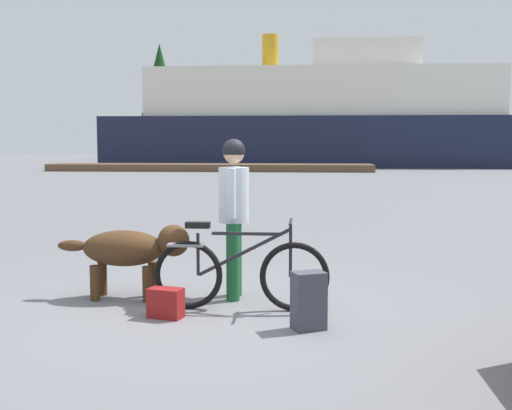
{
  "coord_description": "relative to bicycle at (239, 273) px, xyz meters",
  "views": [
    {
      "loc": [
        0.92,
        -5.98,
        1.65
      ],
      "look_at": [
        0.28,
        1.93,
        0.86
      ],
      "focal_mm": 44.43,
      "sensor_mm": 36.0,
      "label": 1
    }
  ],
  "objects": [
    {
      "name": "sailboat_moored",
      "position": [
        -7.72,
        42.01,
        0.12
      ],
      "size": [
        6.39,
        1.79,
        7.02
      ],
      "color": "navy",
      "rests_on": "ground_plane"
    },
    {
      "name": "ferry_boat",
      "position": [
        1.64,
        37.79,
        2.78
      ],
      "size": [
        28.97,
        7.34,
        8.92
      ],
      "color": "#191E38",
      "rests_on": "ground_plane"
    },
    {
      "name": "backpack",
      "position": [
        0.68,
        -0.59,
        -0.12
      ],
      "size": [
        0.33,
        0.29,
        0.52
      ],
      "primitive_type": "cube",
      "rotation": [
        0.0,
        0.0,
        0.39
      ],
      "color": "#3F3F4C",
      "rests_on": "ground_plane"
    },
    {
      "name": "handbag_pannier",
      "position": [
        -0.67,
        -0.33,
        -0.23
      ],
      "size": [
        0.35,
        0.25,
        0.28
      ],
      "primitive_type": "cube",
      "rotation": [
        0.0,
        0.0,
        -0.25
      ],
      "color": "maroon",
      "rests_on": "ground_plane"
    },
    {
      "name": "pine_tree_center",
      "position": [
        1.55,
        56.46,
        6.43
      ],
      "size": [
        3.56,
        3.56,
        11.6
      ],
      "color": "#4C331E",
      "rests_on": "ground_plane"
    },
    {
      "name": "bicycle",
      "position": [
        0.0,
        0.0,
        0.0
      ],
      "size": [
        1.74,
        0.44,
        0.9
      ],
      "color": "black",
      "rests_on": "ground_plane"
    },
    {
      "name": "pine_tree_far_left",
      "position": [
        -13.66,
        54.95,
        6.61
      ],
      "size": [
        4.28,
        4.28,
        11.1
      ],
      "color": "#4C331E",
      "rests_on": "ground_plane"
    },
    {
      "name": "dock_pier",
      "position": [
        -4.94,
        30.07,
        -0.17
      ],
      "size": [
        18.54,
        2.79,
        0.4
      ],
      "primitive_type": "cube",
      "color": "brown",
      "rests_on": "ground_plane"
    },
    {
      "name": "dog",
      "position": [
        -1.18,
        0.37,
        0.15
      ],
      "size": [
        1.42,
        0.45,
        0.79
      ],
      "color": "#472D19",
      "rests_on": "ground_plane"
    },
    {
      "name": "ground_plane",
      "position": [
        -0.26,
        -0.11,
        -0.37
      ],
      "size": [
        160.0,
        160.0,
        0.0
      ],
      "primitive_type": "plane",
      "color": "slate"
    },
    {
      "name": "person_cyclist",
      "position": [
        -0.11,
        0.48,
        0.64
      ],
      "size": [
        0.32,
        0.53,
        1.69
      ],
      "color": "#19592D",
      "rests_on": "ground_plane"
    },
    {
      "name": "pine_tree_far_right",
      "position": [
        9.5,
        56.48,
        6.85
      ],
      "size": [
        3.47,
        3.47,
        11.18
      ],
      "color": "#4C331E",
      "rests_on": "ground_plane"
    }
  ]
}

